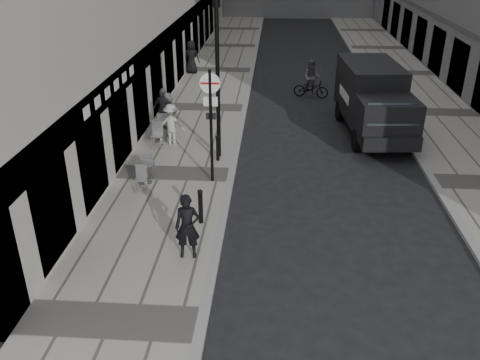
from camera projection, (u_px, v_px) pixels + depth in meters
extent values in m
cube|color=gray|center=(204.00, 108.00, 24.90)|extent=(4.00, 60.00, 0.12)
cube|color=gray|center=(432.00, 113.00, 24.22)|extent=(4.00, 60.00, 0.12)
imported|color=black|center=(187.00, 227.00, 12.99)|extent=(0.68, 0.48, 1.77)
cylinder|color=black|center=(211.00, 128.00, 16.62)|extent=(0.10, 0.10, 3.85)
cylinder|color=white|center=(210.00, 83.00, 15.97)|extent=(0.66, 0.06, 0.66)
cube|color=#B21414|center=(210.00, 83.00, 15.95)|extent=(0.60, 0.03, 0.07)
cube|color=white|center=(211.00, 101.00, 16.26)|extent=(0.46, 0.04, 0.31)
cylinder|color=black|center=(218.00, 85.00, 18.19)|extent=(0.15, 0.15, 5.54)
cylinder|color=black|center=(216.00, 2.00, 16.96)|extent=(0.26, 0.26, 0.32)
cylinder|color=black|center=(201.00, 207.00, 14.70)|extent=(0.13, 0.13, 1.01)
cylinder|color=black|center=(218.00, 149.00, 18.82)|extent=(0.12, 0.12, 0.93)
cylinder|color=black|center=(358.00, 141.00, 19.93)|extent=(0.37, 0.91, 0.89)
cylinder|color=black|center=(407.00, 141.00, 19.94)|extent=(0.37, 0.91, 0.89)
cylinder|color=black|center=(340.00, 110.00, 23.34)|extent=(0.37, 0.91, 0.89)
cylinder|color=black|center=(383.00, 110.00, 23.34)|extent=(0.37, 0.91, 0.89)
cube|color=black|center=(369.00, 89.00, 21.98)|extent=(2.50, 4.15, 2.23)
cube|color=black|center=(386.00, 119.00, 19.42)|extent=(2.36, 2.16, 1.56)
cube|color=#1E2328|center=(394.00, 115.00, 18.48)|extent=(1.97, 0.53, 0.82)
imported|color=black|center=(311.00, 88.00, 26.54)|extent=(1.92, 1.06, 0.96)
imported|color=#56565B|center=(312.00, 77.00, 26.29)|extent=(1.02, 0.88, 1.81)
imported|color=#5D5D63|center=(164.00, 109.00, 21.61)|extent=(1.16, 0.82, 1.83)
imported|color=#B1ADA3|center=(172.00, 125.00, 20.11)|extent=(1.14, 0.73, 1.67)
imported|color=black|center=(192.00, 57.00, 30.52)|extent=(1.06, 0.82, 1.94)
cylinder|color=#BCBCBE|center=(161.00, 141.00, 20.76)|extent=(0.50, 0.50, 0.03)
cylinder|color=#BCBCBE|center=(161.00, 131.00, 20.58)|extent=(0.07, 0.07, 0.84)
cylinder|color=#BCBCBE|center=(160.00, 121.00, 20.39)|extent=(0.80, 0.80, 0.03)
cylinder|color=#A9A9AB|center=(146.00, 183.00, 17.28)|extent=(0.43, 0.43, 0.03)
cylinder|color=#A9A9AB|center=(145.00, 173.00, 17.12)|extent=(0.06, 0.06, 0.72)
cylinder|color=#A9A9AB|center=(144.00, 163.00, 16.97)|extent=(0.68, 0.68, 0.03)
cylinder|color=silver|center=(166.00, 114.00, 23.83)|extent=(0.44, 0.44, 0.03)
cylinder|color=silver|center=(166.00, 107.00, 23.67)|extent=(0.06, 0.06, 0.74)
cylinder|color=silver|center=(165.00, 99.00, 23.50)|extent=(0.70, 0.70, 0.03)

